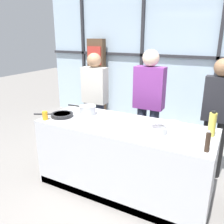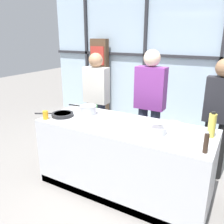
{
  "view_description": "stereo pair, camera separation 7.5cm",
  "coord_description": "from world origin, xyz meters",
  "px_view_note": "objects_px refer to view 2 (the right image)",
  "views": [
    {
      "loc": [
        1.15,
        -2.47,
        1.96
      ],
      "look_at": [
        -0.22,
        0.1,
        1.01
      ],
      "focal_mm": 38.0,
      "sensor_mm": 36.0,
      "label": 1
    },
    {
      "loc": [
        1.22,
        -2.44,
        1.96
      ],
      "look_at": [
        -0.22,
        0.1,
        1.01
      ],
      "focal_mm": 38.0,
      "sensor_mm": 36.0,
      "label": 2
    }
  ],
  "objects_px": {
    "pepper_grinder": "(206,143)",
    "juice_glass_near": "(45,115)",
    "frying_pan": "(62,114)",
    "white_plate": "(173,124)",
    "spectator_far_left": "(96,96)",
    "saucepan": "(88,109)",
    "mixing_bowl": "(157,130)",
    "spectator_center_right": "(219,112)",
    "oil_bottle": "(212,125)",
    "spectator_center_left": "(150,101)"
  },
  "relations": [
    {
      "from": "mixing_bowl",
      "to": "juice_glass_near",
      "type": "bearing_deg",
      "value": -169.36
    },
    {
      "from": "spectator_center_left",
      "to": "pepper_grinder",
      "type": "height_order",
      "value": "spectator_center_left"
    },
    {
      "from": "white_plate",
      "to": "pepper_grinder",
      "type": "height_order",
      "value": "pepper_grinder"
    },
    {
      "from": "juice_glass_near",
      "to": "pepper_grinder",
      "type": "bearing_deg",
      "value": 1.48
    },
    {
      "from": "spectator_center_right",
      "to": "oil_bottle",
      "type": "distance_m",
      "value": 0.74
    },
    {
      "from": "spectator_center_left",
      "to": "oil_bottle",
      "type": "bearing_deg",
      "value": 143.21
    },
    {
      "from": "mixing_bowl",
      "to": "juice_glass_near",
      "type": "height_order",
      "value": "juice_glass_near"
    },
    {
      "from": "spectator_center_right",
      "to": "oil_bottle",
      "type": "xyz_separation_m",
      "value": [
        0.01,
        -0.73,
        0.06
      ]
    },
    {
      "from": "spectator_far_left",
      "to": "frying_pan",
      "type": "bearing_deg",
      "value": 95.72
    },
    {
      "from": "spectator_center_left",
      "to": "frying_pan",
      "type": "height_order",
      "value": "spectator_center_left"
    },
    {
      "from": "spectator_center_left",
      "to": "oil_bottle",
      "type": "distance_m",
      "value": 1.23
    },
    {
      "from": "saucepan",
      "to": "pepper_grinder",
      "type": "distance_m",
      "value": 1.66
    },
    {
      "from": "spectator_center_right",
      "to": "mixing_bowl",
      "type": "distance_m",
      "value": 1.07
    },
    {
      "from": "pepper_grinder",
      "to": "spectator_center_left",
      "type": "bearing_deg",
      "value": 130.72
    },
    {
      "from": "spectator_far_left",
      "to": "spectator_center_left",
      "type": "height_order",
      "value": "spectator_center_left"
    },
    {
      "from": "spectator_center_left",
      "to": "juice_glass_near",
      "type": "xyz_separation_m",
      "value": [
        -0.98,
        -1.2,
        -0.04
      ]
    },
    {
      "from": "spectator_far_left",
      "to": "juice_glass_near",
      "type": "xyz_separation_m",
      "value": [
        -0.01,
        -1.2,
        0.0
      ]
    },
    {
      "from": "saucepan",
      "to": "frying_pan",
      "type": "bearing_deg",
      "value": -135.08
    },
    {
      "from": "spectator_center_right",
      "to": "juice_glass_near",
      "type": "bearing_deg",
      "value": 31.6
    },
    {
      "from": "mixing_bowl",
      "to": "pepper_grinder",
      "type": "distance_m",
      "value": 0.59
    },
    {
      "from": "frying_pan",
      "to": "mixing_bowl",
      "type": "xyz_separation_m",
      "value": [
        1.32,
        0.07,
        0.02
      ]
    },
    {
      "from": "spectator_far_left",
      "to": "spectator_center_right",
      "type": "xyz_separation_m",
      "value": [
        1.95,
        0.0,
        0.02
      ]
    },
    {
      "from": "saucepan",
      "to": "juice_glass_near",
      "type": "bearing_deg",
      "value": -128.96
    },
    {
      "from": "spectator_far_left",
      "to": "spectator_center_left",
      "type": "xyz_separation_m",
      "value": [
        0.97,
        0.0,
        0.05
      ]
    },
    {
      "from": "oil_bottle",
      "to": "juice_glass_near",
      "type": "bearing_deg",
      "value": -166.57
    },
    {
      "from": "pepper_grinder",
      "to": "juice_glass_near",
      "type": "distance_m",
      "value": 1.97
    },
    {
      "from": "white_plate",
      "to": "frying_pan",
      "type": "bearing_deg",
      "value": -162.59
    },
    {
      "from": "spectator_center_right",
      "to": "white_plate",
      "type": "xyz_separation_m",
      "value": [
        -0.45,
        -0.57,
        -0.07
      ]
    },
    {
      "from": "frying_pan",
      "to": "juice_glass_near",
      "type": "bearing_deg",
      "value": -119.17
    },
    {
      "from": "spectator_center_left",
      "to": "juice_glass_near",
      "type": "height_order",
      "value": "spectator_center_left"
    },
    {
      "from": "spectator_center_right",
      "to": "white_plate",
      "type": "relative_size",
      "value": 7.44
    },
    {
      "from": "saucepan",
      "to": "mixing_bowl",
      "type": "height_order",
      "value": "saucepan"
    },
    {
      "from": "white_plate",
      "to": "juice_glass_near",
      "type": "distance_m",
      "value": 1.63
    },
    {
      "from": "spectator_far_left",
      "to": "spectator_center_left",
      "type": "relative_size",
      "value": 0.95
    },
    {
      "from": "oil_bottle",
      "to": "pepper_grinder",
      "type": "distance_m",
      "value": 0.42
    },
    {
      "from": "pepper_grinder",
      "to": "spectator_far_left",
      "type": "bearing_deg",
      "value": 149.62
    },
    {
      "from": "spectator_far_left",
      "to": "mixing_bowl",
      "type": "xyz_separation_m",
      "value": [
        1.42,
        -0.93,
        -0.01
      ]
    },
    {
      "from": "saucepan",
      "to": "juice_glass_near",
      "type": "height_order",
      "value": "saucepan"
    },
    {
      "from": "spectator_center_left",
      "to": "mixing_bowl",
      "type": "distance_m",
      "value": 1.04
    },
    {
      "from": "spectator_center_right",
      "to": "frying_pan",
      "type": "height_order",
      "value": "spectator_center_right"
    },
    {
      "from": "frying_pan",
      "to": "oil_bottle",
      "type": "distance_m",
      "value": 1.88
    },
    {
      "from": "spectator_far_left",
      "to": "pepper_grinder",
      "type": "relative_size",
      "value": 7.74
    },
    {
      "from": "pepper_grinder",
      "to": "oil_bottle",
      "type": "bearing_deg",
      "value": 91.37
    },
    {
      "from": "spectator_far_left",
      "to": "white_plate",
      "type": "bearing_deg",
      "value": 159.1
    },
    {
      "from": "spectator_center_right",
      "to": "oil_bottle",
      "type": "relative_size",
      "value": 5.9
    },
    {
      "from": "spectator_center_left",
      "to": "spectator_center_right",
      "type": "relative_size",
      "value": 1.05
    },
    {
      "from": "spectator_center_left",
      "to": "juice_glass_near",
      "type": "bearing_deg",
      "value": 50.78
    },
    {
      "from": "spectator_far_left",
      "to": "saucepan",
      "type": "distance_m",
      "value": 0.83
    },
    {
      "from": "saucepan",
      "to": "spectator_center_left",
      "type": "bearing_deg",
      "value": 50.63
    },
    {
      "from": "frying_pan",
      "to": "oil_bottle",
      "type": "xyz_separation_m",
      "value": [
        1.85,
        0.27,
        0.11
      ]
    }
  ]
}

